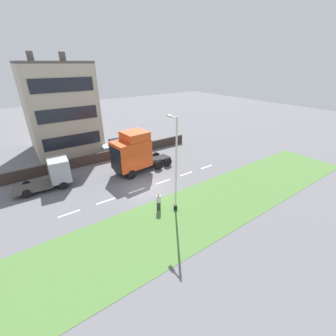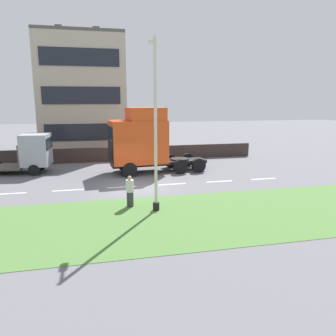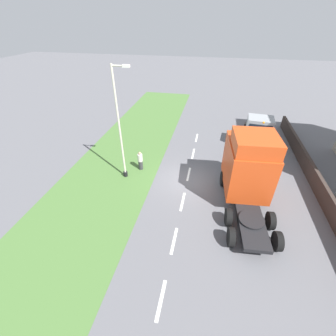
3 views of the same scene
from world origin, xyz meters
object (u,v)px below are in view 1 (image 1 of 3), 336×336
at_px(lorry_cab, 133,153).
at_px(flatbed_truck, 55,173).
at_px(pedestrian, 159,202).
at_px(parked_car, 119,146).
at_px(lamp_post, 176,170).

xyz_separation_m(lorry_cab, flatbed_truck, (1.72, 7.95, -0.89)).
bearing_deg(pedestrian, parked_car, -11.33).
bearing_deg(lorry_cab, pedestrian, 162.33).
distance_m(flatbed_truck, parked_car, 10.49).
distance_m(parked_car, pedestrian, 14.93).
xyz_separation_m(lorry_cab, lamp_post, (-8.54, 0.61, 1.35)).
relative_size(lorry_cab, flatbed_truck, 1.34).
distance_m(parked_car, lamp_post, 15.78).
bearing_deg(flatbed_truck, parked_car, 124.92).
relative_size(parked_car, lamp_post, 0.58).
height_order(lorry_cab, flatbed_truck, lorry_cab).
distance_m(flatbed_truck, lamp_post, 12.81).
distance_m(lorry_cab, parked_car, 7.13).
height_order(lamp_post, pedestrian, lamp_post).
height_order(flatbed_truck, lamp_post, lamp_post).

